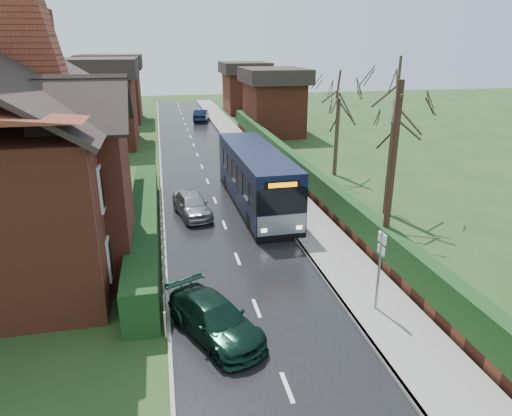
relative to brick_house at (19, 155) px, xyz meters
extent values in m
plane|color=#2F491F|center=(8.73, -4.78, -4.38)|extent=(140.00, 140.00, 0.00)
cube|color=black|center=(8.73, 5.22, -4.37)|extent=(6.00, 100.00, 0.02)
cube|color=slate|center=(12.98, 5.22, -4.31)|extent=(2.50, 100.00, 0.14)
cube|color=gray|center=(11.78, 5.22, -4.31)|extent=(0.12, 100.00, 0.14)
cube|color=gray|center=(5.68, 5.22, -4.33)|extent=(0.12, 100.00, 0.10)
cube|color=black|center=(4.83, 0.22, -3.58)|extent=(1.20, 16.00, 1.60)
cube|color=brown|center=(14.53, 5.22, -4.08)|extent=(0.30, 50.00, 0.60)
cube|color=black|center=(14.53, 5.22, -3.18)|extent=(0.60, 50.00, 1.20)
cube|color=brown|center=(-0.27, 0.22, -1.38)|extent=(8.00, 14.00, 6.00)
cube|color=brown|center=(3.23, -2.78, -1.38)|extent=(2.50, 4.00, 6.00)
cube|color=brown|center=(0.73, 4.22, 4.82)|extent=(0.90, 1.40, 2.20)
cube|color=silver|center=(3.78, -4.78, -2.78)|extent=(0.08, 1.20, 1.60)
cube|color=black|center=(3.81, -4.78, -2.78)|extent=(0.03, 0.95, 1.35)
cube|color=silver|center=(3.78, -4.78, -0.18)|extent=(0.08, 1.20, 1.60)
cube|color=black|center=(3.81, -4.78, -0.18)|extent=(0.03, 0.95, 1.35)
cube|color=silver|center=(3.78, -0.78, -2.78)|extent=(0.08, 1.20, 1.60)
cube|color=black|center=(3.81, -0.78, -2.78)|extent=(0.03, 0.95, 1.35)
cube|color=silver|center=(3.78, -0.78, -0.18)|extent=(0.08, 1.20, 1.60)
cube|color=black|center=(3.81, -0.78, -0.18)|extent=(0.03, 0.95, 1.35)
cube|color=silver|center=(3.78, 3.22, -2.78)|extent=(0.08, 1.20, 1.60)
cube|color=black|center=(3.81, 3.22, -2.78)|extent=(0.03, 0.95, 1.35)
cube|color=silver|center=(3.78, 3.22, -0.18)|extent=(0.08, 1.20, 1.60)
cube|color=black|center=(3.81, 3.22, -0.18)|extent=(0.03, 0.95, 1.35)
cube|color=silver|center=(3.78, 5.72, -2.78)|extent=(0.08, 1.20, 1.60)
cube|color=black|center=(3.81, 5.72, -2.78)|extent=(0.03, 0.95, 1.35)
cube|color=silver|center=(3.78, 5.72, -0.18)|extent=(0.08, 1.20, 1.60)
cube|color=black|center=(3.81, 5.72, -0.18)|extent=(0.03, 0.95, 1.35)
cube|color=black|center=(10.93, 3.89, -3.48)|extent=(2.67, 10.71, 1.10)
cube|color=black|center=(10.93, 3.89, -2.35)|extent=(2.69, 10.71, 1.16)
cube|color=black|center=(10.93, 3.89, -1.45)|extent=(2.67, 10.71, 0.64)
cube|color=black|center=(10.93, 3.89, -4.21)|extent=(2.67, 10.71, 0.34)
cube|color=gray|center=(11.06, -1.39, -3.50)|extent=(2.33, 0.17, 0.97)
cube|color=black|center=(11.06, -1.42, -2.34)|extent=(2.18, 0.13, 1.26)
cube|color=black|center=(11.06, -1.42, -1.56)|extent=(1.70, 0.12, 0.34)
cube|color=#FF8C00|center=(11.06, -1.46, -1.56)|extent=(1.33, 0.07, 0.21)
cube|color=black|center=(11.06, -1.40, -4.16)|extent=(2.38, 0.19, 0.29)
cube|color=#FFF2CC|center=(10.21, -1.47, -3.70)|extent=(0.27, 0.06, 0.17)
cube|color=#FFF2CC|center=(11.90, -1.43, -3.70)|extent=(0.27, 0.06, 0.17)
cylinder|color=black|center=(9.92, 0.46, -3.91)|extent=(0.29, 0.94, 0.93)
cylinder|color=black|center=(12.11, 0.51, -3.91)|extent=(0.29, 0.94, 0.93)
cylinder|color=black|center=(9.76, 7.28, -3.91)|extent=(0.29, 0.94, 0.93)
cylinder|color=black|center=(11.95, 7.33, -3.91)|extent=(0.29, 0.94, 0.93)
imported|color=#A8A7AC|center=(7.23, 2.93, -3.73)|extent=(2.23, 4.02, 1.29)
imported|color=black|center=(7.13, -8.00, -3.78)|extent=(3.25, 4.41, 1.19)
imported|color=#101C31|center=(10.73, 34.71, -3.67)|extent=(2.28, 4.51, 1.42)
cylinder|color=slate|center=(12.73, -7.78, -2.88)|extent=(0.09, 0.09, 2.99)
cube|color=white|center=(12.73, -7.78, -1.60)|extent=(0.08, 0.45, 0.34)
cube|color=white|center=(12.73, -7.78, -2.03)|extent=(0.07, 0.41, 0.30)
cylinder|color=black|center=(14.53, -4.69, -0.60)|extent=(0.26, 0.26, 7.55)
cube|color=black|center=(14.53, -4.69, 2.64)|extent=(0.38, 0.95, 0.09)
cylinder|color=#32281D|center=(17.62, 1.14, -1.34)|extent=(0.29, 0.29, 6.08)
cylinder|color=#372A20|center=(17.73, 9.10, -1.73)|extent=(0.28, 0.28, 5.29)
cylinder|color=#31241D|center=(-2.48, 13.22, -1.02)|extent=(0.31, 0.31, 6.71)
camera|label=1|loc=(5.87, -20.32, 4.39)|focal=32.00mm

